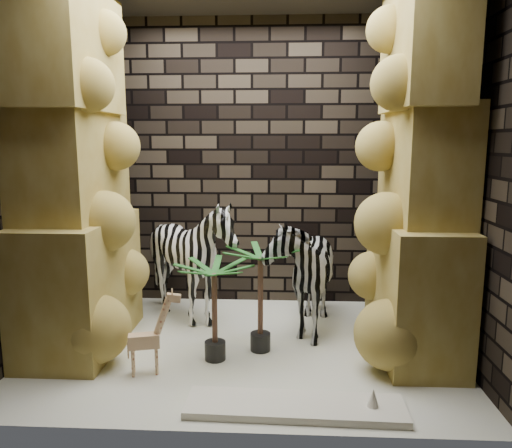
# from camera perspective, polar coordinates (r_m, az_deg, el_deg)

# --- Properties ---
(floor) EXTENTS (3.50, 3.50, 0.00)m
(floor) POSITION_cam_1_polar(r_m,az_deg,el_deg) (4.30, -1.47, -14.19)
(floor) COLOR beige
(floor) RESTS_ON ground
(wall_back) EXTENTS (3.50, 0.00, 3.50)m
(wall_back) POSITION_cam_1_polar(r_m,az_deg,el_deg) (5.19, -0.47, 7.01)
(wall_back) COLOR black
(wall_back) RESTS_ON ground
(wall_front) EXTENTS (3.50, 0.00, 3.50)m
(wall_front) POSITION_cam_1_polar(r_m,az_deg,el_deg) (2.70, -3.66, 4.54)
(wall_front) COLOR black
(wall_front) RESTS_ON ground
(wall_left) EXTENTS (0.00, 3.00, 3.00)m
(wall_left) POSITION_cam_1_polar(r_m,az_deg,el_deg) (4.44, -24.83, 5.67)
(wall_left) COLOR black
(wall_left) RESTS_ON ground
(wall_right) EXTENTS (0.00, 3.00, 3.00)m
(wall_right) POSITION_cam_1_polar(r_m,az_deg,el_deg) (4.19, 23.19, 5.60)
(wall_right) COLOR black
(wall_right) RESTS_ON ground
(rock_pillar_left) EXTENTS (0.68, 1.30, 3.00)m
(rock_pillar_left) POSITION_cam_1_polar(r_m,az_deg,el_deg) (4.29, -20.66, 5.83)
(rock_pillar_left) COLOR tan
(rock_pillar_left) RESTS_ON floor
(rock_pillar_right) EXTENTS (0.58, 1.25, 3.00)m
(rock_pillar_right) POSITION_cam_1_polar(r_m,az_deg,el_deg) (4.08, 18.82, 5.78)
(rock_pillar_right) COLOR tan
(rock_pillar_right) RESTS_ON floor
(zebra_right) EXTENTS (0.70, 1.14, 1.28)m
(zebra_right) POSITION_cam_1_polar(r_m,az_deg,el_deg) (4.55, 5.37, -4.38)
(zebra_right) COLOR white
(zebra_right) RESTS_ON floor
(zebra_left) EXTENTS (1.01, 1.24, 1.11)m
(zebra_left) POSITION_cam_1_polar(r_m,az_deg,el_deg) (4.73, -7.51, -4.95)
(zebra_left) COLOR white
(zebra_left) RESTS_ON floor
(giraffe_toy) EXTENTS (0.36, 0.20, 0.67)m
(giraffe_toy) POSITION_cam_1_polar(r_m,az_deg,el_deg) (3.81, -13.04, -12.23)
(giraffe_toy) COLOR #E4B986
(giraffe_toy) RESTS_ON floor
(palm_front) EXTENTS (0.36, 0.36, 0.90)m
(palm_front) POSITION_cam_1_polar(r_m,az_deg,el_deg) (4.08, 0.52, -8.80)
(palm_front) COLOR #11511E
(palm_front) RESTS_ON floor
(palm_back) EXTENTS (0.36, 0.36, 0.82)m
(palm_back) POSITION_cam_1_polar(r_m,az_deg,el_deg) (3.94, -4.88, -10.14)
(palm_back) COLOR #11511E
(palm_back) RESTS_ON floor
(surfboard) EXTENTS (1.44, 0.39, 0.05)m
(surfboard) POSITION_cam_1_polar(r_m,az_deg,el_deg) (3.41, 4.58, -20.56)
(surfboard) COLOR white
(surfboard) RESTS_ON floor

